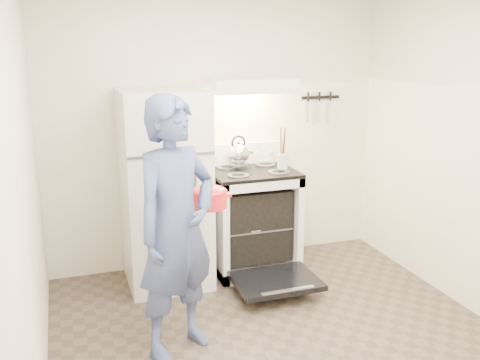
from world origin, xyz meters
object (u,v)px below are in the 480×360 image
at_px(refrigerator, 165,189).
at_px(stove_body, 252,221).
at_px(person, 176,228).
at_px(tea_kettle, 238,152).
at_px(dutch_oven, 209,199).

distance_m(refrigerator, stove_body, 0.90).
relative_size(stove_body, person, 0.52).
height_order(tea_kettle, dutch_oven, tea_kettle).
bearing_deg(refrigerator, stove_body, 1.77).
height_order(stove_body, tea_kettle, tea_kettle).
height_order(refrigerator, dutch_oven, refrigerator).
xyz_separation_m(stove_body, person, (-0.95, -1.13, 0.43)).
xyz_separation_m(tea_kettle, person, (-0.85, -1.24, -0.21)).
bearing_deg(person, stove_body, 20.66).
height_order(stove_body, person, person).
xyz_separation_m(refrigerator, dutch_oven, (0.18, -0.79, 0.12)).
bearing_deg(tea_kettle, dutch_oven, -120.11).
distance_m(person, dutch_oven, 0.45).
distance_m(refrigerator, dutch_oven, 0.82).
height_order(refrigerator, stove_body, refrigerator).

